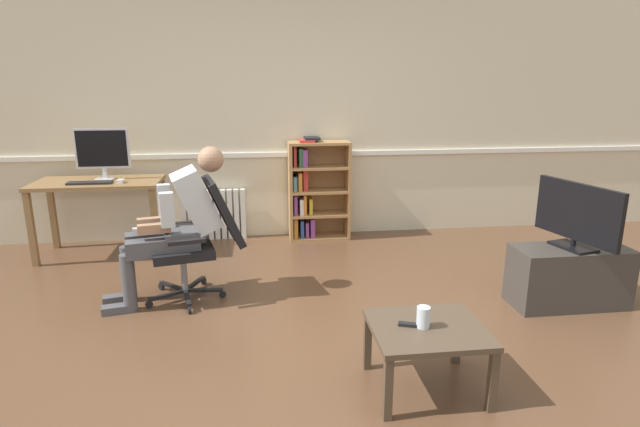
% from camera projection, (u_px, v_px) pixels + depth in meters
% --- Properties ---
extents(ground_plane, '(18.00, 18.00, 0.00)m').
position_uv_depth(ground_plane, '(314.00, 350.00, 3.37)').
color(ground_plane, brown).
extents(back_wall, '(12.00, 0.13, 2.70)m').
position_uv_depth(back_wall, '(286.00, 114.00, 5.57)').
color(back_wall, beige).
rests_on(back_wall, ground_plane).
extents(computer_desk, '(1.20, 0.62, 0.76)m').
position_uv_depth(computer_desk, '(99.00, 192.00, 5.04)').
color(computer_desk, olive).
rests_on(computer_desk, ground_plane).
extents(imac_monitor, '(0.52, 0.14, 0.50)m').
position_uv_depth(imac_monitor, '(102.00, 150.00, 5.02)').
color(imac_monitor, silver).
rests_on(imac_monitor, computer_desk).
extents(keyboard, '(0.40, 0.12, 0.02)m').
position_uv_depth(keyboard, '(90.00, 183.00, 4.87)').
color(keyboard, black).
rests_on(keyboard, computer_desk).
extents(computer_mouse, '(0.06, 0.10, 0.03)m').
position_uv_depth(computer_mouse, '(121.00, 181.00, 4.92)').
color(computer_mouse, white).
rests_on(computer_mouse, computer_desk).
extents(bookshelf, '(0.66, 0.29, 1.12)m').
position_uv_depth(bookshelf, '(314.00, 191.00, 5.61)').
color(bookshelf, '#AD7F4C').
rests_on(bookshelf, ground_plane).
extents(radiator, '(0.70, 0.08, 0.55)m').
position_uv_depth(radiator, '(214.00, 214.00, 5.64)').
color(radiator, white).
rests_on(radiator, ground_plane).
extents(office_chair, '(0.80, 0.64, 0.97)m').
position_uv_depth(office_chair, '(201.00, 235.00, 4.08)').
color(office_chair, black).
rests_on(office_chair, ground_plane).
extents(person_seated, '(1.00, 0.51, 1.22)m').
position_uv_depth(person_seated, '(176.00, 221.00, 3.99)').
color(person_seated, '#4C4C51').
rests_on(person_seated, ground_plane).
extents(tv_stand, '(0.88, 0.37, 0.47)m').
position_uv_depth(tv_stand, '(569.00, 276.00, 3.99)').
color(tv_stand, '#3D3833').
rests_on(tv_stand, ground_plane).
extents(tv_screen, '(0.27, 0.75, 0.50)m').
position_uv_depth(tv_screen, '(577.00, 215.00, 3.86)').
color(tv_screen, black).
rests_on(tv_screen, tv_stand).
extents(coffee_table, '(0.63, 0.55, 0.39)m').
position_uv_depth(coffee_table, '(427.00, 335.00, 2.87)').
color(coffee_table, '#4C3D2D').
rests_on(coffee_table, ground_plane).
extents(drinking_glass, '(0.08, 0.08, 0.12)m').
position_uv_depth(drinking_glass, '(423.00, 317.00, 2.84)').
color(drinking_glass, silver).
rests_on(drinking_glass, coffee_table).
extents(spare_remote, '(0.15, 0.08, 0.02)m').
position_uv_depth(spare_remote, '(412.00, 325.00, 2.86)').
color(spare_remote, black).
rests_on(spare_remote, coffee_table).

